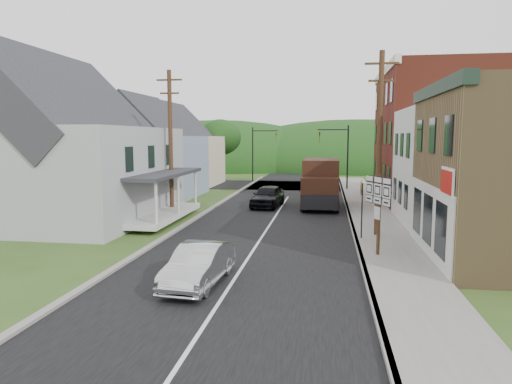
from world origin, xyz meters
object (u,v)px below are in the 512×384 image
at_px(silver_sedan, 199,265).
at_px(warning_sign, 362,201).
at_px(delivery_van, 321,183).
at_px(route_sign_cluster, 378,203).
at_px(dark_sedan, 268,196).

distance_m(silver_sedan, warning_sign, 9.59).
distance_m(delivery_van, warning_sign, 10.36).
distance_m(silver_sedan, route_sign_cluster, 7.83).
relative_size(dark_sedan, warning_sign, 1.61).
distance_m(dark_sedan, delivery_van, 3.84).
xyz_separation_m(delivery_van, route_sign_cluster, (2.47, -13.25, 0.56)).
distance_m(dark_sedan, warning_sign, 11.45).
relative_size(dark_sedan, route_sign_cluster, 1.37).
bearing_deg(silver_sedan, route_sign_cluster, 38.91).
height_order(route_sign_cluster, warning_sign, route_sign_cluster).
xyz_separation_m(dark_sedan, route_sign_cluster, (6.18, -12.92, 1.50)).
bearing_deg(route_sign_cluster, dark_sedan, 90.76).
height_order(dark_sedan, route_sign_cluster, route_sign_cluster).
height_order(silver_sedan, route_sign_cluster, route_sign_cluster).
xyz_separation_m(silver_sedan, route_sign_cluster, (6.26, 4.42, 1.60)).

